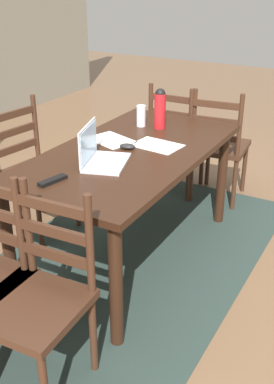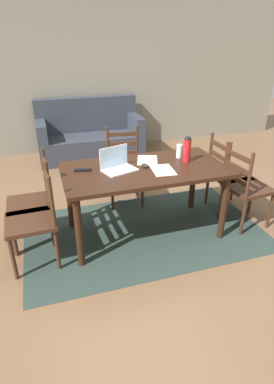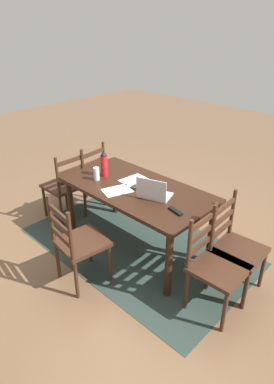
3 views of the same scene
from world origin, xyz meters
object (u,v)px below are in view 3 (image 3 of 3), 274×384
laptop (153,193)px  chair_left_far (215,265)px  chair_right_near (86,177)px  chair_left_near (235,248)px  tv_remote (176,211)px  dining_table (137,195)px  chair_right_far (65,186)px  computer_mouse (135,187)px  drinking_glass (96,174)px  chair_far_head (78,243)px  water_bottle (104,164)px

laptop → chair_left_far: bearing=171.3°
chair_right_near → chair_left_near: size_ratio=1.00×
chair_left_near → tv_remote: 0.66m
dining_table → chair_right_far: bearing=8.8°
chair_right_near → computer_mouse: 1.18m
chair_left_far → laptop: (0.84, -0.13, 0.36)m
drinking_glass → computer_mouse: 0.48m
chair_left_far → computer_mouse: (1.13, -0.15, 0.32)m
chair_far_head → laptop: (-0.28, -0.76, 0.36)m
chair_right_far → chair_right_near: bearing=-90.0°
chair_right_near → tv_remote: (-1.74, 0.29, 0.32)m
chair_right_near → chair_left_far: size_ratio=1.00×
water_bottle → chair_right_far: bearing=12.0°
chair_far_head → computer_mouse: bearing=-89.8°
dining_table → tv_remote: bearing=169.7°
dining_table → tv_remote: (-0.61, 0.11, 0.11)m
computer_mouse → chair_far_head: bearing=75.9°
chair_right_near → chair_right_far: 0.35m
chair_right_near → laptop: (-1.40, 0.22, 0.36)m
drinking_glass → chair_right_near: bearing=-27.7°
chair_left_near → drinking_glass: size_ratio=6.40×
chair_left_near → chair_left_far: 0.35m
dining_table → chair_far_head: size_ratio=1.75×
chair_far_head → water_bottle: bearing=-58.4°
chair_left_near → chair_far_head: (1.13, 0.98, 0.00)m
chair_right_far → tv_remote: chair_right_far is taller
chair_far_head → laptop: laptop is taller
chair_right_near → computer_mouse: (-1.11, 0.20, 0.32)m
chair_left_far → tv_remote: size_ratio=5.59×
drinking_glass → computer_mouse: size_ratio=1.48×
chair_right_near → chair_right_far: bearing=90.0°
computer_mouse → dining_table: bearing=-125.0°
dining_table → chair_far_head: bearing=89.6°
water_bottle → computer_mouse: size_ratio=2.78×
chair_right_far → chair_far_head: bearing=150.5°
dining_table → laptop: (-0.28, 0.05, 0.15)m
dining_table → chair_right_near: chair_right_near is taller
laptop → tv_remote: 0.35m
tv_remote → chair_left_far: bearing=94.9°
chair_left_far → computer_mouse: chair_left_far is taller
chair_right_near → water_bottle: water_bottle is taller
chair_far_head → drinking_glass: bearing=-54.5°
chair_right_far → laptop: (-1.40, -0.13, 0.36)m
dining_table → drinking_glass: drinking_glass is taller
laptop → water_bottle: size_ratio=1.34×
dining_table → chair_right_near: size_ratio=1.75×
dining_table → chair_far_head: 0.83m
chair_right_near → laptop: size_ratio=2.55×
chair_right_near → chair_left_near: (-2.24, 0.01, 0.00)m
chair_right_near → water_bottle: 0.81m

